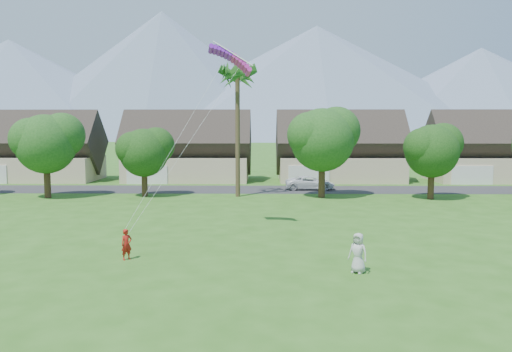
{
  "coord_description": "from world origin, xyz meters",
  "views": [
    {
      "loc": [
        0.39,
        -19.11,
        6.64
      ],
      "look_at": [
        0.0,
        10.0,
        3.8
      ],
      "focal_mm": 35.0,
      "sensor_mm": 36.0,
      "label": 1
    }
  ],
  "objects_px": {
    "kite_flyer": "(127,244)",
    "watcher": "(358,253)",
    "parafoil_kite": "(232,57)",
    "parked_car": "(310,183)"
  },
  "relations": [
    {
      "from": "parked_car",
      "to": "watcher",
      "type": "bearing_deg",
      "value": 179.18
    },
    {
      "from": "kite_flyer",
      "to": "watcher",
      "type": "height_order",
      "value": "watcher"
    },
    {
      "from": "kite_flyer",
      "to": "parafoil_kite",
      "type": "bearing_deg",
      "value": 12.73
    },
    {
      "from": "parked_car",
      "to": "kite_flyer",
      "type": "bearing_deg",
      "value": 157.88
    },
    {
      "from": "watcher",
      "to": "parked_car",
      "type": "height_order",
      "value": "watcher"
    },
    {
      "from": "kite_flyer",
      "to": "parked_car",
      "type": "xyz_separation_m",
      "value": [
        11.91,
        28.6,
        -0.05
      ]
    },
    {
      "from": "parked_car",
      "to": "parafoil_kite",
      "type": "xyz_separation_m",
      "value": [
        -7.0,
        -21.59,
        10.27
      ]
    },
    {
      "from": "watcher",
      "to": "parafoil_kite",
      "type": "relative_size",
      "value": 0.62
    },
    {
      "from": "watcher",
      "to": "kite_flyer",
      "type": "bearing_deg",
      "value": -154.35
    },
    {
      "from": "kite_flyer",
      "to": "watcher",
      "type": "xyz_separation_m",
      "value": [
        11.21,
        -2.13,
        0.15
      ]
    }
  ]
}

